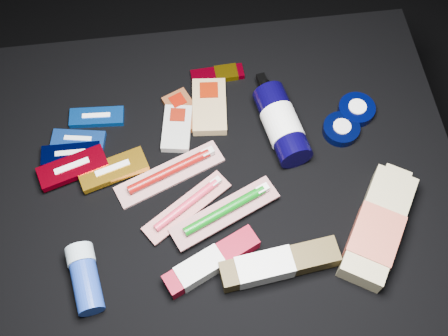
{
  "coord_description": "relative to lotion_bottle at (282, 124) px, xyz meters",
  "views": [
    {
      "loc": [
        -0.05,
        -0.49,
        1.42
      ],
      "look_at": [
        0.01,
        0.01,
        0.42
      ],
      "focal_mm": 45.0,
      "sensor_mm": 36.0,
      "label": 1
    }
  ],
  "objects": [
    {
      "name": "ground",
      "position": [
        -0.14,
        -0.09,
        -0.43
      ],
      "size": [
        3.0,
        3.0,
        0.0
      ],
      "primitive_type": "plane",
      "color": "black",
      "rests_on": "ground"
    },
    {
      "name": "luna_bar_1",
      "position": [
        -0.42,
        0.03,
        -0.03
      ],
      "size": [
        0.11,
        0.06,
        0.01
      ],
      "rotation": [
        0.0,
        0.0,
        -0.18
      ],
      "color": "blue",
      "rests_on": "cloth_table"
    },
    {
      "name": "toothpaste_carton_green",
      "position": [
        -0.06,
        -0.29,
        -0.01
      ],
      "size": [
        0.22,
        0.07,
        0.04
      ],
      "rotation": [
        0.0,
        0.0,
        0.11
      ],
      "color": "#403215",
      "rests_on": "cloth_table"
    },
    {
      "name": "luna_bar_3",
      "position": [
        -0.35,
        -0.05,
        -0.02
      ],
      "size": [
        0.15,
        0.09,
        0.02
      ],
      "rotation": [
        0.0,
        0.0,
        0.29
      ],
      "color": "#AB7512",
      "rests_on": "cloth_table"
    },
    {
      "name": "deodorant_stick",
      "position": [
        -0.41,
        -0.27,
        -0.01
      ],
      "size": [
        0.07,
        0.13,
        0.05
      ],
      "rotation": [
        0.0,
        0.0,
        0.18
      ],
      "color": "navy",
      "rests_on": "cloth_table"
    },
    {
      "name": "toothbrush_pack_1",
      "position": [
        -0.21,
        -0.15,
        -0.02
      ],
      "size": [
        0.18,
        0.14,
        0.02
      ],
      "rotation": [
        0.0,
        0.0,
        0.59
      ],
      "color": "#BCB2AF",
      "rests_on": "cloth_table"
    },
    {
      "name": "toothpaste_carton_red",
      "position": [
        -0.18,
        -0.27,
        -0.02
      ],
      "size": [
        0.19,
        0.12,
        0.04
      ],
      "rotation": [
        0.0,
        0.0,
        0.43
      ],
      "color": "maroon",
      "rests_on": "cloth_table"
    },
    {
      "name": "cream_tin_upper",
      "position": [
        0.17,
        0.03,
        -0.02
      ],
      "size": [
        0.08,
        0.08,
        0.02
      ],
      "rotation": [
        0.0,
        0.0,
        -0.07
      ],
      "color": "black",
      "rests_on": "cloth_table"
    },
    {
      "name": "toothbrush_pack_2",
      "position": [
        -0.14,
        -0.17,
        -0.01
      ],
      "size": [
        0.22,
        0.14,
        0.02
      ],
      "rotation": [
        0.0,
        0.0,
        0.41
      ],
      "color": "#B6AFA9",
      "rests_on": "cloth_table"
    },
    {
      "name": "clif_bar_1",
      "position": [
        -0.21,
        0.04,
        -0.03
      ],
      "size": [
        0.07,
        0.11,
        0.02
      ],
      "rotation": [
        0.0,
        0.0,
        -0.17
      ],
      "color": "#AAACA5",
      "rests_on": "cloth_table"
    },
    {
      "name": "power_bar",
      "position": [
        -0.11,
        0.16,
        -0.03
      ],
      "size": [
        0.12,
        0.04,
        0.01
      ],
      "rotation": [
        0.0,
        0.0,
        0.05
      ],
      "color": "#6C0010",
      "rests_on": "cloth_table"
    },
    {
      "name": "clif_bar_2",
      "position": [
        -0.14,
        0.08,
        -0.02
      ],
      "size": [
        0.08,
        0.14,
        0.02
      ],
      "rotation": [
        0.0,
        0.0,
        -0.09
      ],
      "color": "tan",
      "rests_on": "cloth_table"
    },
    {
      "name": "luna_bar_2",
      "position": [
        -0.43,
        -0.0,
        -0.02
      ],
      "size": [
        0.12,
        0.05,
        0.02
      ],
      "rotation": [
        0.0,
        0.0,
        -0.02
      ],
      "color": "black",
      "rests_on": "cloth_table"
    },
    {
      "name": "cloth_table",
      "position": [
        -0.14,
        -0.09,
        -0.23
      ],
      "size": [
        0.98,
        0.78,
        0.4
      ],
      "primitive_type": "cube",
      "color": "black",
      "rests_on": "ground"
    },
    {
      "name": "luna_bar_0",
      "position": [
        -0.38,
        0.08,
        -0.03
      ],
      "size": [
        0.12,
        0.05,
        0.01
      ],
      "rotation": [
        0.0,
        0.0,
        -0.07
      ],
      "color": "blue",
      "rests_on": "cloth_table"
    },
    {
      "name": "lotion_bottle",
      "position": [
        0.0,
        0.0,
        0.0
      ],
      "size": [
        0.1,
        0.22,
        0.07
      ],
      "rotation": [
        0.0,
        0.0,
        0.19
      ],
      "color": "black",
      "rests_on": "cloth_table"
    },
    {
      "name": "luna_bar_4",
      "position": [
        -0.43,
        -0.04,
        -0.02
      ],
      "size": [
        0.15,
        0.09,
        0.02
      ],
      "rotation": [
        0.0,
        0.0,
        0.3
      ],
      "color": "maroon",
      "rests_on": "cloth_table"
    },
    {
      "name": "toothbrush_pack_0",
      "position": [
        -0.24,
        -0.07,
        -0.03
      ],
      "size": [
        0.23,
        0.13,
        0.03
      ],
      "rotation": [
        0.0,
        0.0,
        0.38
      ],
      "color": "beige",
      "rests_on": "cloth_table"
    },
    {
      "name": "clif_bar_0",
      "position": [
        -0.2,
        0.08,
        -0.03
      ],
      "size": [
        0.09,
        0.11,
        0.02
      ],
      "rotation": [
        0.0,
        0.0,
        0.41
      ],
      "color": "brown",
      "rests_on": "cloth_table"
    },
    {
      "name": "cream_tin_lower",
      "position": [
        0.13,
        -0.01,
        -0.02
      ],
      "size": [
        0.08,
        0.08,
        0.02
      ],
      "rotation": [
        0.0,
        0.0,
        -0.4
      ],
      "color": "black",
      "rests_on": "cloth_table"
    },
    {
      "name": "bodywash_bottle",
      "position": [
        0.14,
        -0.24,
        -0.01
      ],
      "size": [
        0.19,
        0.24,
        0.05
      ],
      "rotation": [
        0.0,
        0.0,
        -0.55
      ],
      "color": "tan",
      "rests_on": "cloth_table"
    }
  ]
}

